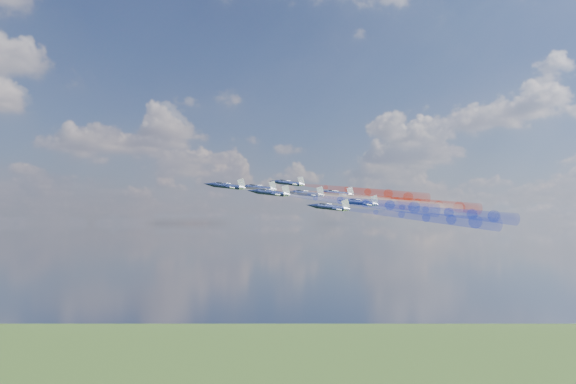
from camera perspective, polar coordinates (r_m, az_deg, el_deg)
jet_lead at (r=160.16m, az=-5.53°, el=0.53°), size 13.42×12.58×5.38m
trail_lead at (r=164.91m, az=2.81°, el=-0.36°), size 37.12×19.22×7.79m
jet_inner_left at (r=152.89m, az=-1.57°, el=-0.08°), size 13.42×12.58×5.38m
trail_inner_left at (r=159.33m, az=6.97°, el=-0.98°), size 37.12×19.22×7.79m
jet_inner_right at (r=170.68m, az=-2.63°, el=0.37°), size 13.42×12.58×5.38m
trail_inner_right at (r=176.50m, az=5.10°, el=-0.46°), size 37.12×19.22×7.79m
jet_outer_left at (r=147.68m, az=3.80°, el=-1.38°), size 13.42×12.58×5.38m
trail_outer_left at (r=156.32m, az=12.31°, el=-2.23°), size 37.12×19.22×7.79m
jet_center_third at (r=163.76m, az=1.63°, el=-0.16°), size 13.42×12.58×5.38m
trail_center_third at (r=171.35m, az=9.47°, el=-0.99°), size 37.12×19.22×7.79m
jet_outer_right at (r=183.08m, az=0.04°, el=0.81°), size 13.42×12.58×5.38m
trail_outer_right at (r=189.84m, az=7.15°, el=0.02°), size 37.12×19.22×7.79m
jet_rear_left at (r=159.21m, az=6.48°, el=-0.97°), size 13.42×12.58×5.38m
trail_rear_left at (r=168.73m, az=14.24°, el=-1.77°), size 37.12×19.22×7.79m
jet_rear_right at (r=176.79m, az=4.44°, el=-0.14°), size 13.42×12.58×5.38m
trail_rear_right at (r=185.35m, az=11.58°, el=-0.91°), size 37.12×19.22×7.79m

